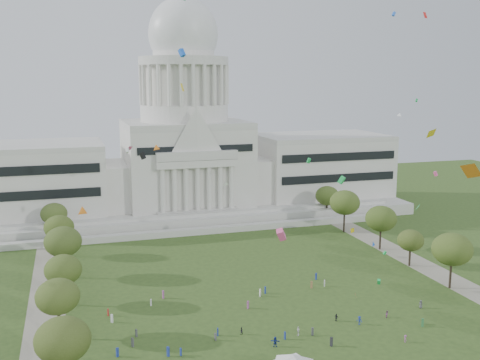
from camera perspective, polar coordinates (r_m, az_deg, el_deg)
name	(u,v)px	position (r m, az deg, el deg)	size (l,w,h in m)	color
ground	(311,346)	(110.65, 7.20, -16.37)	(400.00, 400.00, 0.00)	#324C1E
capitol	(185,153)	(209.43, -5.57, 2.70)	(160.00, 64.50, 91.30)	beige
path_left	(46,314)	(129.72, -19.11, -12.75)	(8.00, 160.00, 0.04)	gray
path_right	(431,270)	(157.63, 18.83, -8.62)	(8.00, 160.00, 0.04)	gray
row_tree_l_1	(63,340)	(95.80, -17.57, -15.24)	(8.86, 8.86, 12.59)	black
row_tree_l_2	(58,296)	(114.69, -18.03, -11.19)	(8.42, 8.42, 11.97)	black
row_tree_r_2	(452,249)	(143.05, 20.75, -6.60)	(9.55, 9.55, 13.58)	black
row_tree_l_3	(63,270)	(130.42, -17.53, -8.69)	(8.12, 8.12, 11.55)	black
row_tree_r_3	(411,240)	(157.04, 16.94, -5.89)	(7.01, 7.01, 9.98)	black
row_tree_l_4	(63,242)	(147.77, -17.55, -5.99)	(9.29, 9.29, 13.21)	black
row_tree_r_4	(381,219)	(169.27, 14.14, -3.83)	(9.19, 9.19, 13.06)	black
row_tree_l_5	(59,227)	(166.00, -17.91, -4.60)	(8.33, 8.33, 11.85)	black
row_tree_r_5	(345,203)	(185.55, 10.59, -2.27)	(9.82, 9.82, 13.96)	black
row_tree_l_6	(54,214)	(183.69, -18.38, -3.28)	(8.19, 8.19, 11.64)	black
row_tree_r_6	(327,196)	(202.56, 8.85, -1.59)	(8.42, 8.42, 11.97)	black
event_tent	(293,360)	(97.26, 5.36, -17.73)	(10.83, 10.83, 4.97)	#4C4C4C
person_0	(421,304)	(131.61, 17.89, -11.92)	(0.90, 0.58, 1.83)	#4C4C51
person_2	(387,314)	(124.96, 14.73, -13.04)	(0.74, 0.46, 1.53)	#994C8C
person_3	(359,320)	(120.33, 12.04, -13.78)	(1.18, 0.61, 1.83)	navy
person_4	(298,331)	(113.88, 5.93, -15.02)	(1.09, 0.60, 1.86)	silver
person_5	(275,342)	(109.35, 3.59, -16.08)	(1.80, 0.71, 1.94)	navy
person_8	(241,331)	(113.87, 0.12, -15.07)	(0.72, 0.45, 1.49)	#26262B
person_9	(405,339)	(115.22, 16.45, -15.20)	(0.94, 0.49, 1.46)	#994C8C
person_10	(336,317)	(121.04, 9.76, -13.60)	(0.97, 0.53, 1.65)	#26262B
distant_crowd	(227,318)	(119.13, -1.33, -13.83)	(63.92, 38.65, 1.88)	navy
kite_swarm	(307,187)	(109.79, 6.79, -0.69)	(82.74, 105.36, 61.61)	green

